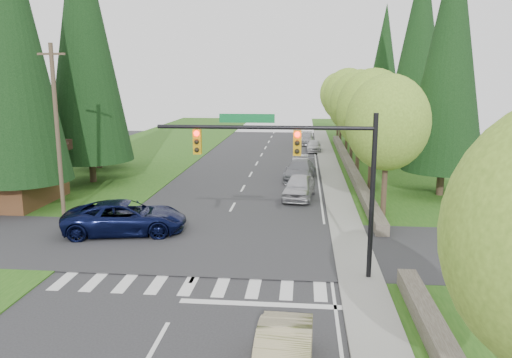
# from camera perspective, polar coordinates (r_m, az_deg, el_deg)

# --- Properties ---
(ground) EXTENTS (120.00, 120.00, 0.00)m
(ground) POSITION_cam_1_polar(r_m,az_deg,el_deg) (17.69, -10.11, -16.03)
(ground) COLOR #28282B
(ground) RESTS_ON ground
(grass_east) EXTENTS (14.00, 110.00, 0.06)m
(grass_east) POSITION_cam_1_polar(r_m,az_deg,el_deg) (37.00, 18.71, -1.73)
(grass_east) COLOR #224F15
(grass_east) RESTS_ON ground
(grass_west) EXTENTS (14.00, 110.00, 0.06)m
(grass_west) POSITION_cam_1_polar(r_m,az_deg,el_deg) (40.00, -20.52, -0.88)
(grass_west) COLOR #224F15
(grass_west) RESTS_ON ground
(cross_street) EXTENTS (120.00, 8.00, 0.10)m
(cross_street) POSITION_cam_1_polar(r_m,az_deg,el_deg) (24.86, -5.17, -7.60)
(cross_street) COLOR #28282B
(cross_street) RESTS_ON ground
(sidewalk_east) EXTENTS (1.80, 80.00, 0.13)m
(sidewalk_east) POSITION_cam_1_polar(r_m,az_deg,el_deg) (38.02, 9.06, -0.85)
(sidewalk_east) COLOR gray
(sidewalk_east) RESTS_ON ground
(curb_east) EXTENTS (0.20, 80.00, 0.13)m
(curb_east) POSITION_cam_1_polar(r_m,az_deg,el_deg) (37.97, 7.78, -0.83)
(curb_east) COLOR gray
(curb_east) RESTS_ON ground
(stone_wall_north) EXTENTS (0.70, 40.00, 0.70)m
(stone_wall_north) POSITION_cam_1_polar(r_m,az_deg,el_deg) (45.93, 10.59, 1.59)
(stone_wall_north) COLOR #4C4438
(stone_wall_north) RESTS_ON ground
(traffic_signal) EXTENTS (8.70, 0.37, 6.80)m
(traffic_signal) POSITION_cam_1_polar(r_m,az_deg,el_deg) (19.82, 5.20, 2.35)
(traffic_signal) COLOR black
(traffic_signal) RESTS_ON ground
(brown_building) EXTENTS (8.40, 8.40, 5.40)m
(brown_building) POSITION_cam_1_polar(r_m,az_deg,el_deg) (36.15, -27.15, 2.33)
(brown_building) COLOR #4C2D19
(brown_building) RESTS_ON ground
(utility_pole) EXTENTS (1.60, 0.24, 10.00)m
(utility_pole) POSITION_cam_1_polar(r_m,az_deg,el_deg) (30.60, -21.76, 5.12)
(utility_pole) COLOR #473828
(utility_pole) RESTS_ON ground
(decid_tree_0) EXTENTS (4.80, 4.80, 8.37)m
(decid_tree_0) POSITION_cam_1_polar(r_m,az_deg,el_deg) (29.56, 14.80, 6.25)
(decid_tree_0) COLOR #38281C
(decid_tree_0) RESTS_ON ground
(decid_tree_1) EXTENTS (5.20, 5.20, 8.80)m
(decid_tree_1) POSITION_cam_1_polar(r_m,az_deg,el_deg) (36.47, 13.24, 7.57)
(decid_tree_1) COLOR #38281C
(decid_tree_1) RESTS_ON ground
(decid_tree_2) EXTENTS (5.00, 5.00, 8.82)m
(decid_tree_2) POSITION_cam_1_polar(r_m,az_deg,el_deg) (43.38, 11.76, 8.40)
(decid_tree_2) COLOR #38281C
(decid_tree_2) RESTS_ON ground
(decid_tree_3) EXTENTS (5.00, 5.00, 8.55)m
(decid_tree_3) POSITION_cam_1_polar(r_m,az_deg,el_deg) (50.35, 11.01, 8.53)
(decid_tree_3) COLOR #38281C
(decid_tree_3) RESTS_ON ground
(decid_tree_4) EXTENTS (5.40, 5.40, 9.18)m
(decid_tree_4) POSITION_cam_1_polar(r_m,az_deg,el_deg) (57.31, 10.47, 9.29)
(decid_tree_4) COLOR #38281C
(decid_tree_4) RESTS_ON ground
(decid_tree_5) EXTENTS (4.80, 4.80, 8.30)m
(decid_tree_5) POSITION_cam_1_polar(r_m,az_deg,el_deg) (64.29, 9.75, 9.07)
(decid_tree_5) COLOR #38281C
(decid_tree_5) RESTS_ON ground
(decid_tree_6) EXTENTS (5.20, 5.20, 8.86)m
(decid_tree_6) POSITION_cam_1_polar(r_m,az_deg,el_deg) (71.26, 9.43, 9.57)
(decid_tree_6) COLOR #38281C
(decid_tree_6) RESTS_ON ground
(conifer_w_a) EXTENTS (6.12, 6.12, 19.80)m
(conifer_w_a) POSITION_cam_1_polar(r_m,az_deg,el_deg) (34.00, -26.35, 14.88)
(conifer_w_a) COLOR #38281C
(conifer_w_a) RESTS_ON ground
(conifer_w_b) EXTENTS (5.44, 5.44, 17.80)m
(conifer_w_b) POSITION_cam_1_polar(r_m,az_deg,el_deg) (38.91, -26.94, 12.77)
(conifer_w_b) COLOR #38281C
(conifer_w_b) RESTS_ON ground
(conifer_w_c) EXTENTS (6.46, 6.46, 20.80)m
(conifer_w_c) POSITION_cam_1_polar(r_m,az_deg,el_deg) (40.67, -19.10, 15.39)
(conifer_w_c) COLOR #38281C
(conifer_w_c) RESTS_ON ground
(conifer_w_e) EXTENTS (5.78, 5.78, 18.80)m
(conifer_w_e) POSITION_cam_1_polar(r_m,az_deg,el_deg) (46.90, -18.22, 13.63)
(conifer_w_e) COLOR #38281C
(conifer_w_e) RESTS_ON ground
(conifer_e_a) EXTENTS (5.44, 5.44, 17.80)m
(conifer_e_a) POSITION_cam_1_polar(r_m,az_deg,el_deg) (36.39, 21.30, 13.39)
(conifer_e_a) COLOR #38281C
(conifer_e_a) RESTS_ON ground
(conifer_e_b) EXTENTS (6.12, 6.12, 19.80)m
(conifer_e_b) POSITION_cam_1_polar(r_m,az_deg,el_deg) (50.26, 18.15, 14.03)
(conifer_e_b) COLOR #38281C
(conifer_e_b) RESTS_ON ground
(conifer_e_c) EXTENTS (5.10, 5.10, 16.80)m
(conifer_e_c) POSITION_cam_1_polar(r_m,az_deg,el_deg) (63.80, 14.42, 12.24)
(conifer_e_c) COLOR #38281C
(conifer_e_c) RESTS_ON ground
(suv_navy) EXTENTS (6.79, 4.12, 1.76)m
(suv_navy) POSITION_cam_1_polar(r_m,az_deg,el_deg) (27.25, -14.68, -4.28)
(suv_navy) COLOR black
(suv_navy) RESTS_ON ground
(parked_car_a) EXTENTS (2.44, 4.94, 1.62)m
(parked_car_a) POSITION_cam_1_polar(r_m,az_deg,el_deg) (34.10, 4.94, -0.90)
(parked_car_a) COLOR #B5B6BA
(parked_car_a) RESTS_ON ground
(parked_car_b) EXTENTS (2.78, 5.57, 1.55)m
(parked_car_b) POSITION_cam_1_polar(r_m,az_deg,el_deg) (40.36, 5.04, 1.00)
(parked_car_b) COLOR slate
(parked_car_b) RESTS_ON ground
(parked_car_c) EXTENTS (1.46, 3.99, 1.31)m
(parked_car_c) POSITION_cam_1_polar(r_m,az_deg,el_deg) (44.70, 5.09, 1.87)
(parked_car_c) COLOR #B4B4B9
(parked_car_c) RESTS_ON ground
(parked_car_d) EXTENTS (1.60, 3.92, 1.33)m
(parked_car_d) POSITION_cam_1_polar(r_m,az_deg,el_deg) (55.81, 6.63, 3.79)
(parked_car_d) COLOR silver
(parked_car_d) RESTS_ON ground
(parked_car_e) EXTENTS (1.99, 4.81, 1.39)m
(parked_car_e) POSITION_cam_1_polar(r_m,az_deg,el_deg) (62.13, 5.74, 4.62)
(parked_car_e) COLOR #9A9A9E
(parked_car_e) RESTS_ON ground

